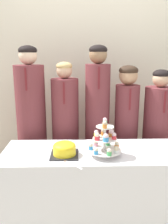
# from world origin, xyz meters

# --- Properties ---
(wall_back) EXTENTS (9.00, 0.06, 2.70)m
(wall_back) POSITION_xyz_m (0.00, 1.42, 1.35)
(wall_back) COLOR beige
(wall_back) RESTS_ON ground_plane
(table) EXTENTS (1.62, 0.58, 0.73)m
(table) POSITION_xyz_m (0.00, 0.29, 0.37)
(table) COLOR white
(table) RESTS_ON ground_plane
(round_cake) EXTENTS (0.23, 0.23, 0.12)m
(round_cake) POSITION_xyz_m (-0.27, 0.21, 0.79)
(round_cake) COLOR #232328
(round_cake) RESTS_ON table
(cake_knife) EXTENTS (0.19, 0.21, 0.01)m
(cake_knife) POSITION_xyz_m (-0.24, 0.08, 0.73)
(cake_knife) COLOR silver
(cake_knife) RESTS_ON table
(cupcake_stand) EXTENTS (0.28, 0.28, 0.32)m
(cupcake_stand) POSITION_xyz_m (0.07, 0.19, 0.87)
(cupcake_stand) COLOR silver
(cupcake_stand) RESTS_ON table
(student_0) EXTENTS (0.31, 0.32, 1.64)m
(student_0) POSITION_xyz_m (-0.65, 0.84, 0.78)
(student_0) COLOR brown
(student_0) RESTS_ON ground_plane
(student_1) EXTENTS (0.29, 0.30, 1.48)m
(student_1) POSITION_xyz_m (-0.29, 0.84, 0.70)
(student_1) COLOR brown
(student_1) RESTS_ON ground_plane
(student_2) EXTENTS (0.26, 0.27, 1.65)m
(student_2) POSITION_xyz_m (0.06, 0.84, 0.80)
(student_2) COLOR brown
(student_2) RESTS_ON ground_plane
(student_3) EXTENTS (0.26, 0.26, 1.44)m
(student_3) POSITION_xyz_m (0.38, 0.84, 0.71)
(student_3) COLOR brown
(student_3) RESTS_ON ground_plane
(student_4) EXTENTS (0.32, 0.32, 1.40)m
(student_4) POSITION_xyz_m (0.73, 0.84, 0.66)
(student_4) COLOR brown
(student_4) RESTS_ON ground_plane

